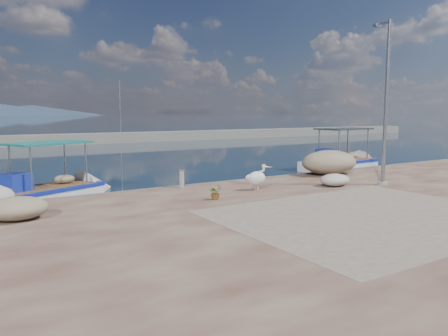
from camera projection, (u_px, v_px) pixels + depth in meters
ground at (281, 216)px, 15.41m from camera, size 1400.00×1400.00×0.00m
quay at (444, 256)px, 10.35m from camera, size 44.00×22.00×0.50m
quay_patch at (370, 215)px, 13.36m from camera, size 9.00×7.00×0.01m
breakwater at (52, 140)px, 48.87m from camera, size 120.00×2.20×7.50m
boat_left at (50, 194)px, 18.29m from camera, size 6.13×4.11×2.82m
boat_right at (342, 165)px, 28.12m from camera, size 6.51×2.46×3.08m
pelican at (257, 178)px, 17.68m from camera, size 1.10×0.78×1.06m
lamp_post at (385, 109)px, 18.72m from camera, size 0.44×0.96×7.00m
bollard_near at (182, 177)px, 18.30m from camera, size 0.26×0.26×0.80m
bollard_far at (10, 198)px, 14.14m from camera, size 0.22×0.22×0.67m
potted_plant at (215, 192)px, 15.78m from camera, size 0.52×0.46×0.53m
net_pile_d at (335, 180)px, 18.69m from camera, size 1.41×1.06×0.53m
net_pile_b at (17, 208)px, 12.75m from camera, size 1.76×1.37×0.68m
net_pile_c at (329, 162)px, 22.22m from camera, size 3.12×2.23×1.22m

